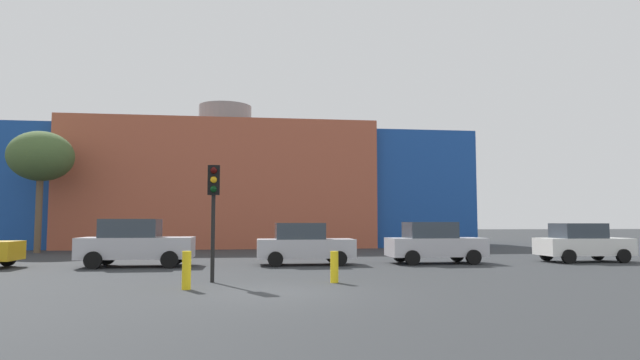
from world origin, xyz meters
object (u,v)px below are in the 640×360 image
(parked_car_4, at_px, (582,243))
(bare_tree_0, at_px, (41,157))
(parked_car_3, at_px, (434,243))
(parked_car_2, at_px, (304,244))
(bollard_yellow_0, at_px, (187,270))
(parked_car_1, at_px, (136,243))
(traffic_light_island, at_px, (213,196))
(bollard_yellow_1, at_px, (334,267))

(parked_car_4, xyz_separation_m, bare_tree_0, (-26.98, 10.24, 4.69))
(parked_car_3, relative_size, bare_tree_0, 0.58)
(parked_car_2, xyz_separation_m, bollard_yellow_0, (-3.92, -7.60, -0.36))
(parked_car_4, distance_m, bollard_yellow_0, 18.19)
(parked_car_3, bearing_deg, parked_car_1, 180.00)
(parked_car_1, distance_m, bare_tree_0, 13.53)
(traffic_light_island, height_order, bollard_yellow_1, traffic_light_island)
(parked_car_4, xyz_separation_m, bollard_yellow_0, (-16.52, -7.60, -0.35))
(parked_car_1, xyz_separation_m, traffic_light_island, (3.47, -6.03, 1.64))
(parked_car_4, height_order, bollard_yellow_0, parked_car_4)
(parked_car_1, height_order, bollard_yellow_0, parked_car_1)
(parked_car_4, distance_m, traffic_light_island, 17.13)
(parked_car_2, xyz_separation_m, bollard_yellow_1, (0.25, -6.56, -0.40))
(bare_tree_0, relative_size, bollard_yellow_0, 6.91)
(traffic_light_island, xyz_separation_m, bare_tree_0, (-11.03, 16.27, 2.96))
(parked_car_2, bearing_deg, parked_car_3, 0.00)
(parked_car_4, bearing_deg, parked_car_3, 180.00)
(parked_car_2, distance_m, traffic_light_island, 7.11)
(parked_car_2, relative_size, traffic_light_island, 1.15)
(traffic_light_island, bearing_deg, parked_car_1, -152.17)
(bollard_yellow_0, bearing_deg, bare_tree_0, 120.38)
(bare_tree_0, distance_m, bollard_yellow_0, 21.28)
(parked_car_3, height_order, bollard_yellow_0, parked_car_3)
(parked_car_2, xyz_separation_m, bare_tree_0, (-14.38, 10.24, 4.68))
(bollard_yellow_0, distance_m, bollard_yellow_1, 4.31)
(parked_car_1, xyz_separation_m, bollard_yellow_0, (2.90, -7.60, -0.44))
(parked_car_4, relative_size, bollard_yellow_0, 3.91)
(parked_car_4, height_order, bare_tree_0, bare_tree_0)
(bollard_yellow_0, bearing_deg, parked_car_2, 62.69)
(bare_tree_0, distance_m, bollard_yellow_1, 22.85)
(parked_car_2, distance_m, bollard_yellow_1, 6.58)
(traffic_light_island, distance_m, bollard_yellow_0, 2.67)
(traffic_light_island, xyz_separation_m, bollard_yellow_1, (3.61, -0.53, -2.13))
(bollard_yellow_0, bearing_deg, parked_car_1, 110.90)
(parked_car_1, relative_size, bollard_yellow_0, 4.32)
(parked_car_2, bearing_deg, bare_tree_0, 144.55)
(parked_car_3, height_order, parked_car_4, parked_car_3)
(parked_car_1, relative_size, bare_tree_0, 0.62)
(parked_car_2, height_order, bare_tree_0, bare_tree_0)
(bare_tree_0, xyz_separation_m, bollard_yellow_0, (10.46, -17.84, -5.04))
(parked_car_1, height_order, bare_tree_0, bare_tree_0)
(parked_car_1, distance_m, parked_car_4, 19.42)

